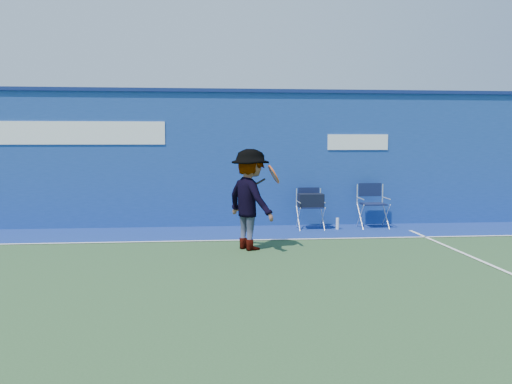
{
  "coord_description": "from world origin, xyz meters",
  "views": [
    {
      "loc": [
        0.12,
        -7.12,
        1.9
      ],
      "look_at": [
        1.04,
        2.6,
        1.0
      ],
      "focal_mm": 38.0,
      "sensor_mm": 36.0,
      "label": 1
    }
  ],
  "objects": [
    {
      "name": "water_bottle",
      "position": [
        2.99,
        4.33,
        0.13
      ],
      "size": [
        0.07,
        0.07,
        0.26
      ],
      "primitive_type": "cylinder",
      "color": "white",
      "rests_on": "ground"
    },
    {
      "name": "directors_chair_left",
      "position": [
        2.41,
        4.44,
        0.38
      ],
      "size": [
        0.54,
        0.48,
        0.9
      ],
      "color": "silver",
      "rests_on": "ground"
    },
    {
      "name": "court_lines",
      "position": [
        0.0,
        0.6,
        0.01
      ],
      "size": [
        24.0,
        12.0,
        0.01
      ],
      "color": "white",
      "rests_on": "out_of_bounds_strip"
    },
    {
      "name": "directors_chair_right",
      "position": [
        3.83,
        4.51,
        0.31
      ],
      "size": [
        0.59,
        0.53,
        0.98
      ],
      "color": "silver",
      "rests_on": "ground"
    },
    {
      "name": "tennis_player",
      "position": [
        0.92,
        2.35,
        0.89
      ],
      "size": [
        1.16,
        1.33,
        1.78
      ],
      "color": "#EA4738",
      "rests_on": "ground"
    },
    {
      "name": "ground",
      "position": [
        0.0,
        0.0,
        0.0
      ],
      "size": [
        80.0,
        80.0,
        0.0
      ],
      "primitive_type": "plane",
      "color": "#2A4A27",
      "rests_on": "ground"
    },
    {
      "name": "stadium_wall",
      "position": [
        -0.0,
        5.2,
        1.55
      ],
      "size": [
        24.0,
        0.5,
        3.08
      ],
      "color": "navy",
      "rests_on": "ground"
    },
    {
      "name": "out_of_bounds_strip",
      "position": [
        0.0,
        4.1,
        0.0
      ],
      "size": [
        24.0,
        1.8,
        0.01
      ],
      "primitive_type": "cube",
      "color": "navy",
      "rests_on": "ground"
    }
  ]
}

